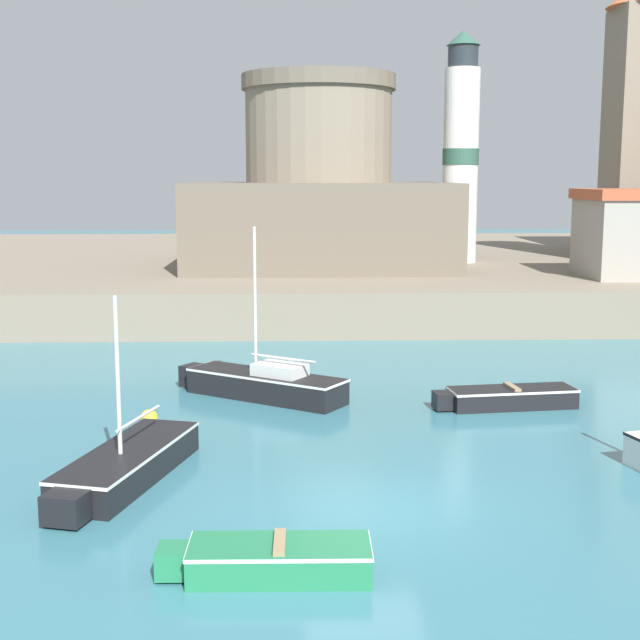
% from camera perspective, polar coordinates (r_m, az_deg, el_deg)
% --- Properties ---
extents(ground_plane, '(200.00, 200.00, 0.00)m').
position_cam_1_polar(ground_plane, '(18.82, 2.84, -12.01)').
color(ground_plane, teal).
extents(quay_seawall, '(120.00, 40.00, 2.00)m').
position_cam_1_polar(quay_seawall, '(57.01, -0.28, 3.29)').
color(quay_seawall, gray).
rests_on(quay_seawall, ground).
extents(dinghy_black_1, '(4.36, 1.64, 0.66)m').
position_cam_1_polar(dinghy_black_1, '(27.21, 11.95, -4.83)').
color(dinghy_black_1, black).
rests_on(dinghy_black_1, ground).
extents(sailboat_black_2, '(5.46, 4.14, 5.30)m').
position_cam_1_polar(sailboat_black_2, '(27.74, -3.63, -4.03)').
color(sailboat_black_2, black).
rests_on(sailboat_black_2, ground).
extents(sailboat_black_4, '(2.75, 5.74, 4.26)m').
position_cam_1_polar(sailboat_black_4, '(20.79, -12.35, -8.99)').
color(sailboat_black_4, black).
rests_on(sailboat_black_4, ground).
extents(dinghy_green_7, '(3.69, 1.27, 0.66)m').
position_cam_1_polar(dinghy_green_7, '(15.83, -3.06, -15.00)').
color(dinghy_green_7, '#237A4C').
rests_on(dinghy_green_7, ground).
extents(mooring_buoy, '(0.48, 0.48, 0.48)m').
position_cam_1_polar(mooring_buoy, '(25.06, -10.89, -6.18)').
color(mooring_buoy, yellow).
rests_on(mooring_buoy, ground).
extents(fortress, '(13.99, 13.99, 10.26)m').
position_cam_1_polar(fortress, '(49.71, -0.08, 7.64)').
color(fortress, '#685E4F').
rests_on(fortress, quay_seawall).
extents(lighthouse, '(2.03, 2.03, 12.76)m').
position_cam_1_polar(lighthouse, '(51.41, 9.00, 10.57)').
color(lighthouse, silver).
rests_on(lighthouse, quay_seawall).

